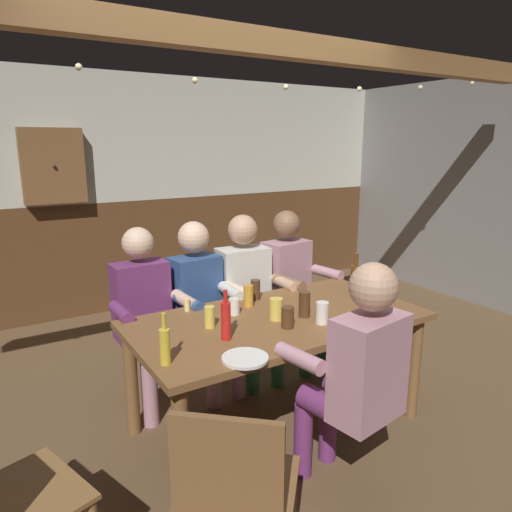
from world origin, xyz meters
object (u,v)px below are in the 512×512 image
table_candle (187,305)px  person_2 (247,289)px  pint_glass_5 (255,290)px  pint_glass_7 (367,304)px  dining_table (278,332)px  pint_glass_3 (210,317)px  person_0 (146,311)px  wall_dart_cabinet (53,166)px  plate_0 (245,358)px  pint_glass_0 (234,306)px  person_3 (292,281)px  chair_empty_near_left (235,497)px  bottle_0 (355,278)px  bottle_1 (165,345)px  pint_glass_1 (276,309)px  pint_glass_8 (288,317)px  pint_glass_2 (322,313)px  bottle_2 (226,320)px  pint_glass_6 (248,296)px  pint_glass_4 (304,304)px  person_4 (357,369)px  person_1 (201,299)px

table_candle → person_2: bearing=26.2°
pint_glass_5 → pint_glass_7: bearing=-53.0°
dining_table → pint_glass_3: (-0.43, 0.07, 0.16)m
person_0 → wall_dart_cabinet: size_ratio=1.75×
person_0 → plate_0: size_ratio=5.28×
person_0 → person_2: 0.79m
person_0 → pint_glass_0: bearing=126.1°
dining_table → person_3: bearing=48.9°
chair_empty_near_left → bottle_0: bearing=75.2°
bottle_1 → plate_0: bearing=-24.9°
bottle_0 → wall_dart_cabinet: 3.01m
dining_table → chair_empty_near_left: 1.24m
person_2 → pint_glass_3: (-0.62, -0.63, 0.10)m
dining_table → pint_glass_1: size_ratio=13.68×
pint_glass_1 → pint_glass_8: pint_glass_1 is taller
plate_0 → chair_empty_near_left: bearing=-124.0°
pint_glass_2 → pint_glass_1: bearing=134.8°
chair_empty_near_left → bottle_1: bearing=131.4°
plate_0 → pint_glass_2: bearing=15.8°
pint_glass_5 → pint_glass_7: size_ratio=1.19×
wall_dart_cabinet → pint_glass_1: bearing=-73.8°
person_0 → chair_empty_near_left: size_ratio=1.39×
pint_glass_3 → pint_glass_8: size_ratio=1.01×
bottle_2 → wall_dart_cabinet: (-0.37, 2.74, 0.71)m
person_0 → pint_glass_7: 1.45m
plate_0 → pint_glass_6: size_ratio=1.67×
pint_glass_3 → pint_glass_4: pint_glass_4 is taller
pint_glass_0 → pint_glass_5: (0.26, 0.18, 0.02)m
pint_glass_4 → wall_dart_cabinet: 2.94m
bottle_1 → pint_glass_4: bearing=9.4°
chair_empty_near_left → table_candle: (0.39, 1.31, 0.29)m
pint_glass_6 → wall_dart_cabinet: wall_dart_cabinet is taller
person_3 → person_2: bearing=-8.1°
table_candle → pint_glass_3: pint_glass_3 is taller
chair_empty_near_left → plate_0: size_ratio=3.79×
pint_glass_3 → bottle_0: bearing=1.9°
pint_glass_0 → pint_glass_4: size_ratio=0.64×
pint_glass_3 → pint_glass_4: (0.57, -0.15, 0.02)m
plate_0 → bottle_2: size_ratio=0.83×
person_0 → pint_glass_5: size_ratio=8.95×
person_2 → pint_glass_6: 0.51m
person_3 → bottle_2: person_3 is taller
bottle_1 → pint_glass_6: size_ratio=1.86×
person_0 → pint_glass_2: (0.76, -0.91, 0.12)m
pint_glass_7 → chair_empty_near_left: bearing=-152.8°
pint_glass_6 → person_3: bearing=33.3°
person_4 → bottle_0: bearing=38.5°
person_1 → person_3: size_ratio=0.99×
person_0 → pint_glass_3: person_0 is taller
person_4 → bottle_1: size_ratio=4.79×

